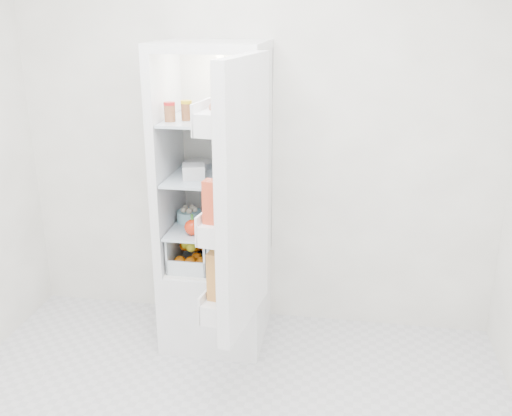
% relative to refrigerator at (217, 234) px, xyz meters
% --- Properties ---
extents(room_walls, '(3.02, 3.02, 2.61)m').
position_rel_refrigerator_xyz_m(room_walls, '(0.20, -1.25, 0.93)').
color(room_walls, beige).
rests_on(room_walls, ground).
extents(refrigerator, '(0.60, 0.60, 1.80)m').
position_rel_refrigerator_xyz_m(refrigerator, '(0.00, 0.00, 0.00)').
color(refrigerator, white).
rests_on(refrigerator, ground).
extents(shelf_low, '(0.49, 0.53, 0.01)m').
position_rel_refrigerator_xyz_m(shelf_low, '(-0.00, -0.06, 0.07)').
color(shelf_low, silver).
rests_on(shelf_low, refrigerator).
extents(shelf_mid, '(0.49, 0.53, 0.02)m').
position_rel_refrigerator_xyz_m(shelf_mid, '(-0.00, -0.06, 0.38)').
color(shelf_mid, silver).
rests_on(shelf_mid, refrigerator).
extents(shelf_top, '(0.49, 0.53, 0.02)m').
position_rel_refrigerator_xyz_m(shelf_top, '(-0.00, -0.06, 0.71)').
color(shelf_top, silver).
rests_on(shelf_top, refrigerator).
extents(crisper_left, '(0.23, 0.46, 0.22)m').
position_rel_refrigerator_xyz_m(crisper_left, '(-0.12, -0.06, -0.06)').
color(crisper_left, silver).
rests_on(crisper_left, refrigerator).
extents(crisper_right, '(0.23, 0.46, 0.22)m').
position_rel_refrigerator_xyz_m(crisper_right, '(0.12, -0.06, -0.06)').
color(crisper_right, silver).
rests_on(crisper_right, refrigerator).
extents(condiment_jars, '(0.38, 0.16, 0.08)m').
position_rel_refrigerator_xyz_m(condiment_jars, '(-0.04, -0.18, 0.76)').
color(condiment_jars, '#B21919').
rests_on(condiment_jars, shelf_top).
extents(squeeze_bottle, '(0.05, 0.05, 0.16)m').
position_rel_refrigerator_xyz_m(squeeze_bottle, '(0.20, 0.03, 0.80)').
color(squeeze_bottle, white).
rests_on(squeeze_bottle, shelf_top).
extents(tub_white, '(0.15, 0.15, 0.08)m').
position_rel_refrigerator_xyz_m(tub_white, '(-0.09, -0.15, 0.43)').
color(tub_white, silver).
rests_on(tub_white, shelf_mid).
extents(tin_red, '(0.08, 0.08, 0.05)m').
position_rel_refrigerator_xyz_m(tin_red, '(0.19, -0.28, 0.42)').
color(tin_red, '#B4391B').
rests_on(tin_red, shelf_mid).
extents(foil_tray, '(0.19, 0.17, 0.04)m').
position_rel_refrigerator_xyz_m(foil_tray, '(-0.12, 0.09, 0.41)').
color(foil_tray, silver).
rests_on(foil_tray, shelf_mid).
extents(red_cabbage, '(0.17, 0.17, 0.17)m').
position_rel_refrigerator_xyz_m(red_cabbage, '(0.15, -0.07, 0.17)').
color(red_cabbage, '#5F2058').
rests_on(red_cabbage, shelf_low).
extents(bell_pepper, '(0.09, 0.09, 0.09)m').
position_rel_refrigerator_xyz_m(bell_pepper, '(-0.09, -0.23, 0.13)').
color(bell_pepper, red).
rests_on(bell_pepper, shelf_low).
extents(mushroom_bowl, '(0.19, 0.19, 0.07)m').
position_rel_refrigerator_xyz_m(mushroom_bowl, '(-0.17, -0.03, 0.12)').
color(mushroom_bowl, '#96CFE0').
rests_on(mushroom_bowl, shelf_low).
extents(salad_bag, '(0.12, 0.12, 0.12)m').
position_rel_refrigerator_xyz_m(salad_bag, '(0.18, -0.27, 0.14)').
color(salad_bag, '#B2C896').
rests_on(salad_bag, shelf_low).
extents(citrus_pile, '(0.20, 0.31, 0.16)m').
position_rel_refrigerator_xyz_m(citrus_pile, '(-0.12, -0.09, -0.08)').
color(citrus_pile, orange).
rests_on(citrus_pile, refrigerator).
extents(veg_pile, '(0.16, 0.30, 0.10)m').
position_rel_refrigerator_xyz_m(veg_pile, '(0.13, -0.06, -0.10)').
color(veg_pile, '#1C4C19').
rests_on(veg_pile, refrigerator).
extents(fridge_door, '(0.25, 0.60, 1.30)m').
position_rel_refrigerator_xyz_m(fridge_door, '(0.26, -0.63, 0.43)').
color(fridge_door, white).
rests_on(fridge_door, refrigerator).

